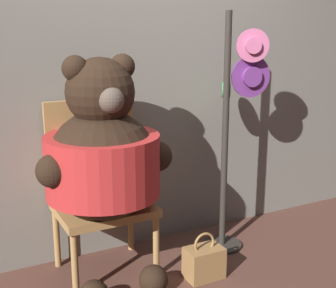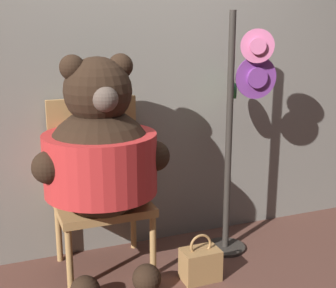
# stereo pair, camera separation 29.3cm
# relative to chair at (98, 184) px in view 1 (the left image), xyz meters

# --- Properties ---
(ground_plane) EXTENTS (14.00, 14.00, 0.00)m
(ground_plane) POSITION_rel_chair_xyz_m (0.30, -0.42, -0.56)
(ground_plane) COLOR brown
(wall_back) EXTENTS (8.00, 0.10, 2.74)m
(wall_back) POSITION_rel_chair_xyz_m (0.30, 0.23, 0.81)
(wall_back) COLOR gray
(wall_back) RESTS_ON ground_plane
(chair) EXTENTS (0.58, 0.47, 1.08)m
(chair) POSITION_rel_chair_xyz_m (0.00, 0.00, 0.00)
(chair) COLOR #B2844C
(chair) RESTS_ON ground_plane
(teddy_bear) EXTENTS (0.81, 0.72, 1.37)m
(teddy_bear) POSITION_rel_chair_xyz_m (-0.02, -0.18, 0.22)
(teddy_bear) COLOR black
(teddy_bear) RESTS_ON ground_plane
(hat_display_rack) EXTENTS (0.45, 0.36, 1.62)m
(hat_display_rack) POSITION_rel_chair_xyz_m (0.92, -0.15, 0.32)
(hat_display_rack) COLOR #332D28
(hat_display_rack) RESTS_ON ground_plane
(handbag_on_ground) EXTENTS (0.23, 0.16, 0.30)m
(handbag_on_ground) POSITION_rel_chair_xyz_m (0.51, -0.45, -0.45)
(handbag_on_ground) COLOR #A87A47
(handbag_on_ground) RESTS_ON ground_plane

